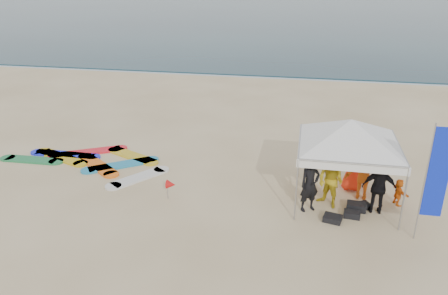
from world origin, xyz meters
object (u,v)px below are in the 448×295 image
Objects in this scene: person_black_a at (310,184)px; person_seated at (399,192)px; person_black_b at (379,187)px; marker_pennant at (171,185)px; feather_flag at (437,174)px; person_orange_a at (364,173)px; canopy_tent at (352,120)px; person_yellow at (330,181)px; surfboard_spread at (91,160)px; person_orange_b at (353,165)px.

person_black_a is 2.81m from person_seated.
person_black_b is 2.56× the size of marker_pennant.
feather_flag reaches higher than person_seated.
person_orange_a is 1.14m from person_seated.
marker_pennant is (-5.22, -0.91, -2.14)m from canopy_tent.
canopy_tent reaches higher than person_black_a.
person_orange_a is 2.72× the size of marker_pennant.
person_yellow is 2.15m from person_seated.
surfboard_spread is at bearing 133.45° from person_black_a.
person_seated is 1.32× the size of marker_pennant.
person_seated reaches higher than marker_pennant.
person_seated is 0.21× the size of canopy_tent.
person_yellow is at bearing 46.46° from person_orange_a.
feather_flag reaches higher than surfboard_spread.
feather_flag is 11.59m from surfboard_spread.
canopy_tent is (-1.61, -0.06, 2.21)m from person_seated.
person_black_b is 6.16m from marker_pennant.
surfboard_spread is (-9.04, 1.27, -2.60)m from canopy_tent.
canopy_tent is at bearing 4.34° from person_black_a.
feather_flag reaches higher than person_yellow.
feather_flag reaches higher than person_black_a.
person_orange_b is (-0.28, 0.54, -0.03)m from person_orange_a.
person_orange_b is at bearing -61.74° from person_black_b.
surfboard_spread is (-9.34, 0.45, -0.81)m from person_orange_b.
person_orange_a is at bearing 0.99° from person_black_a.
canopy_tent is at bearing -26.52° from person_black_b.
person_orange_a is at bearing 11.68° from marker_pennant.
person_yellow is 2.00× the size of person_seated.
person_orange_b is at bearing 96.45° from person_yellow.
person_black_b reaches higher than person_seated.
person_black_b is 0.50× the size of feather_flag.
person_seated is 2.73m from canopy_tent.
person_yellow is 0.42× the size of canopy_tent.
person_black_b is at bearing -10.35° from surfboard_spread.
feather_flag is at bearing -15.40° from surfboard_spread.
person_orange_a is at bearing 56.58° from person_seated.
canopy_tent is at bearing 38.52° from person_orange_a.
surfboard_spread is (-9.62, 0.99, -0.83)m from person_orange_a.
person_orange_b is at bearing -2.75° from surfboard_spread.
marker_pennant is at bearing -136.40° from person_yellow.
surfboard_spread is (-8.59, 1.69, -0.80)m from person_yellow.
person_yellow is 0.52× the size of feather_flag.
person_yellow is 1.45m from person_orange_b.
feather_flag is (1.68, -2.59, 1.07)m from person_orange_b.
person_black_b is (1.96, 0.23, -0.03)m from person_black_a.
person_yellow is 1.37m from person_black_b.
marker_pennant is at bearing 23.78° from person_orange_a.
person_seated is at bearing 148.54° from person_orange_b.
person_black_a reaches higher than person_orange_b.
feather_flag reaches higher than person_orange_b.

